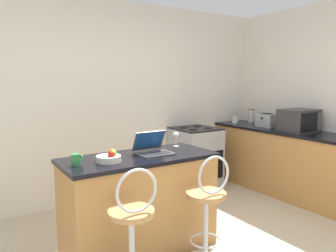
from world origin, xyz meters
TOP-DOWN VIEW (x-y plane):
  - wall_back at (0.00, 2.27)m, footprint 12.00×0.06m
  - breakfast_bar at (-0.38, 0.81)m, footprint 1.40×0.62m
  - counter_right at (2.07, 0.87)m, footprint 0.64×2.77m
  - bar_stool_near at (-0.73, 0.26)m, footprint 0.40×0.40m
  - bar_stool_far at (-0.03, 0.26)m, footprint 0.40×0.40m
  - laptop at (-0.22, 0.84)m, footprint 0.32×0.28m
  - microwave at (2.07, 0.91)m, footprint 0.46×0.38m
  - toaster at (2.07, 1.45)m, footprint 0.20×0.29m
  - stove_range at (1.12, 1.92)m, footprint 0.59×0.61m
  - wine_glass_tall at (0.13, 0.97)m, footprint 0.07×0.07m
  - mug_green at (-0.96, 0.79)m, footprint 0.09×0.07m
  - fruit_bowl at (-0.70, 0.74)m, footprint 0.21×0.21m
  - mug_white at (1.98, 2.01)m, footprint 0.11×0.09m
  - storage_jar at (2.27, 1.94)m, footprint 0.10×0.10m

SIDE VIEW (x-z plane):
  - stove_range at x=1.12m, z-range 0.00..0.90m
  - counter_right at x=2.07m, z-range 0.00..0.90m
  - breakfast_bar at x=-0.38m, z-range 0.00..0.90m
  - bar_stool_near at x=-0.73m, z-range -0.04..0.95m
  - bar_stool_far at x=-0.03m, z-range -0.04..0.95m
  - fruit_bowl at x=-0.70m, z-range 0.88..0.99m
  - mug_green at x=-0.96m, z-range 0.90..1.00m
  - mug_white at x=1.98m, z-range 0.90..1.00m
  - laptop at x=-0.22m, z-range 0.85..1.05m
  - toaster at x=2.07m, z-range 0.90..1.10m
  - storage_jar at x=2.27m, z-range 0.90..1.12m
  - wine_glass_tall at x=0.13m, z-range 0.94..1.09m
  - microwave at x=2.07m, z-range 0.90..1.20m
  - wall_back at x=0.00m, z-range 0.00..2.60m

